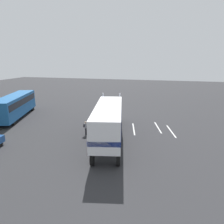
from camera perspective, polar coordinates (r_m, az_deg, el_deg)
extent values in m
plane|color=#2D2D30|center=(28.72, -0.13, -2.82)|extent=(120.00, 120.00, 0.00)
cube|color=silver|center=(26.06, 6.18, -4.78)|extent=(4.35, 1.01, 0.01)
cube|color=silver|center=(27.14, 12.90, -4.27)|extent=(4.32, 1.15, 0.01)
cube|color=silver|center=(26.19, 16.45, -5.23)|extent=(4.33, 1.12, 0.01)
cube|color=#193399|center=(28.39, 0.07, 0.53)|extent=(2.26, 2.80, 1.20)
cube|color=#193399|center=(26.71, -0.10, 0.72)|extent=(1.86, 2.73, 2.20)
cube|color=silver|center=(29.30, 0.16, 0.99)|extent=(0.49, 2.07, 1.08)
cube|color=#193399|center=(28.37, 0.07, 0.65)|extent=(2.26, 2.84, 0.36)
cylinder|color=silver|center=(26.12, -2.58, 1.73)|extent=(0.18, 0.18, 3.40)
cylinder|color=silver|center=(26.00, 2.26, 1.68)|extent=(0.18, 0.18, 3.40)
cube|color=silver|center=(20.46, -1.03, -2.15)|extent=(10.81, 4.61, 2.80)
cube|color=#193399|center=(20.59, -1.02, -3.26)|extent=(10.81, 4.65, 0.44)
cylinder|color=silver|center=(27.54, -2.76, -1.55)|extent=(1.40, 0.88, 0.64)
cylinder|color=black|center=(29.05, -2.07, -1.49)|extent=(1.14, 0.51, 1.10)
cylinder|color=black|center=(28.95, 2.27, -1.55)|extent=(1.14, 0.51, 1.10)
cylinder|color=black|center=(26.86, -2.49, -2.87)|extent=(1.14, 0.51, 1.10)
cylinder|color=black|center=(26.75, 2.21, -2.95)|extent=(1.14, 0.51, 1.10)
cylinder|color=black|center=(22.23, -3.67, -6.77)|extent=(1.14, 0.51, 1.10)
cylinder|color=black|center=(22.09, 2.05, -6.89)|extent=(1.14, 0.51, 1.10)
cylinder|color=black|center=(17.50, -5.65, -13.12)|extent=(1.14, 0.51, 1.10)
cylinder|color=black|center=(17.33, 1.77, -13.34)|extent=(1.14, 0.51, 1.10)
cylinder|color=black|center=(24.20, -7.41, -5.38)|extent=(0.18, 0.18, 0.82)
cylinder|color=black|center=(24.06, -7.43, -5.50)|extent=(0.18, 0.18, 0.82)
cylinder|color=gray|center=(23.90, -7.48, -3.86)|extent=(0.34, 0.34, 0.58)
sphere|color=tan|center=(23.77, -7.51, -2.94)|extent=(0.23, 0.23, 0.23)
cube|color=black|center=(23.90, -7.96, -3.81)|extent=(0.30, 0.23, 0.36)
cube|color=#1E5999|center=(33.71, -25.82, 1.77)|extent=(11.25, 5.81, 2.90)
cube|color=black|center=(33.60, -25.93, 2.73)|extent=(10.64, 5.64, 0.90)
cylinder|color=black|center=(38.14, -24.91, 1.02)|extent=(1.04, 0.57, 1.00)
cylinder|color=black|center=(37.38, -21.70, 1.09)|extent=(1.04, 0.57, 1.00)
cylinder|color=black|center=(30.32, -26.07, -2.44)|extent=(1.04, 0.57, 1.00)
cylinder|color=black|center=(23.78, -29.25, -7.86)|extent=(0.66, 0.28, 0.64)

